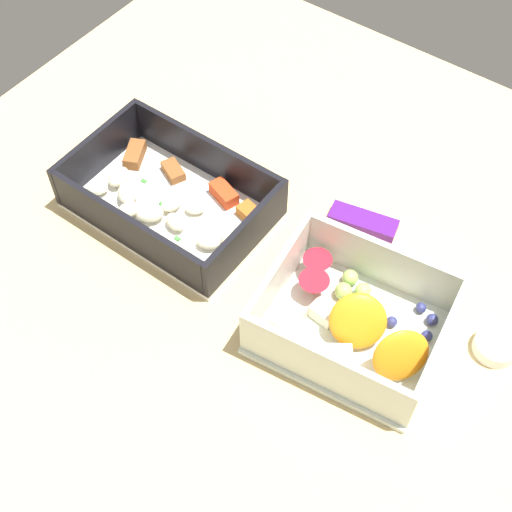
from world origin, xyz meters
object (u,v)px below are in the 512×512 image
(paper_cup_liner, at_px, (496,346))
(fruit_bowl, at_px, (352,319))
(candy_bar, at_px, (363,222))
(pasta_container, at_px, (170,201))

(paper_cup_liner, bearing_deg, fruit_bowl, -152.20)
(candy_bar, relative_size, paper_cup_liner, 1.75)
(pasta_container, bearing_deg, paper_cup_liner, 7.96)
(fruit_bowl, xyz_separation_m, candy_bar, (-0.05, 0.11, -0.02))
(pasta_container, relative_size, paper_cup_liner, 5.00)
(fruit_bowl, xyz_separation_m, paper_cup_liner, (0.12, 0.06, -0.01))
(candy_bar, bearing_deg, pasta_container, -149.08)
(fruit_bowl, bearing_deg, pasta_container, 176.80)
(fruit_bowl, height_order, paper_cup_liner, fruit_bowl)
(candy_bar, xyz_separation_m, paper_cup_liner, (0.17, -0.05, 0.00))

